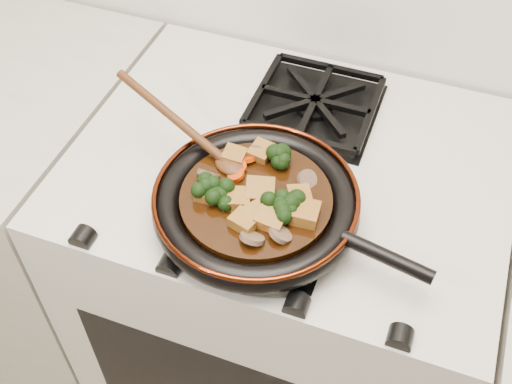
% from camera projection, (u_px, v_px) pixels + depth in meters
% --- Properties ---
extents(stove, '(0.76, 0.60, 0.90)m').
position_uv_depth(stove, '(283.00, 298.00, 1.46)').
color(stove, beige).
rests_on(stove, ground).
extents(burner_grate_front, '(0.23, 0.23, 0.03)m').
position_uv_depth(burner_grate_front, '(264.00, 213.00, 1.02)').
color(burner_grate_front, black).
rests_on(burner_grate_front, stove).
extents(burner_grate_back, '(0.23, 0.23, 0.03)m').
position_uv_depth(burner_grate_back, '(315.00, 104.00, 1.20)').
color(burner_grate_back, black).
rests_on(burner_grate_back, stove).
extents(skillet, '(0.45, 0.32, 0.05)m').
position_uv_depth(skillet, '(257.00, 204.00, 1.00)').
color(skillet, black).
rests_on(skillet, burner_grate_front).
extents(braising_sauce, '(0.24, 0.24, 0.02)m').
position_uv_depth(braising_sauce, '(256.00, 201.00, 0.99)').
color(braising_sauce, black).
rests_on(braising_sauce, skillet).
extents(tofu_cube_0, '(0.05, 0.04, 0.02)m').
position_uv_depth(tofu_cube_0, '(244.00, 222.00, 0.94)').
color(tofu_cube_0, brown).
rests_on(tofu_cube_0, braising_sauce).
extents(tofu_cube_1, '(0.05, 0.05, 0.02)m').
position_uv_depth(tofu_cube_1, '(237.00, 199.00, 0.97)').
color(tofu_cube_1, brown).
rests_on(tofu_cube_1, braising_sauce).
extents(tofu_cube_2, '(0.04, 0.04, 0.02)m').
position_uv_depth(tofu_cube_2, '(207.00, 192.00, 0.98)').
color(tofu_cube_2, brown).
rests_on(tofu_cube_2, braising_sauce).
extents(tofu_cube_3, '(0.05, 0.05, 0.03)m').
position_uv_depth(tofu_cube_3, '(299.00, 198.00, 0.97)').
color(tofu_cube_3, brown).
rests_on(tofu_cube_3, braising_sauce).
extents(tofu_cube_4, '(0.05, 0.05, 0.02)m').
position_uv_depth(tofu_cube_4, '(257.00, 214.00, 0.95)').
color(tofu_cube_4, brown).
rests_on(tofu_cube_4, braising_sauce).
extents(tofu_cube_5, '(0.06, 0.06, 0.03)m').
position_uv_depth(tofu_cube_5, '(260.00, 192.00, 0.98)').
color(tofu_cube_5, brown).
rests_on(tofu_cube_5, braising_sauce).
extents(tofu_cube_6, '(0.04, 0.04, 0.02)m').
position_uv_depth(tofu_cube_6, '(234.00, 156.00, 1.03)').
color(tofu_cube_6, brown).
rests_on(tofu_cube_6, braising_sauce).
extents(tofu_cube_7, '(0.04, 0.05, 0.03)m').
position_uv_depth(tofu_cube_7, '(305.00, 214.00, 0.95)').
color(tofu_cube_7, brown).
rests_on(tofu_cube_7, braising_sauce).
extents(tofu_cube_8, '(0.04, 0.04, 0.03)m').
position_uv_depth(tofu_cube_8, '(261.00, 152.00, 1.04)').
color(tofu_cube_8, brown).
rests_on(tofu_cube_8, braising_sauce).
extents(tofu_cube_9, '(0.05, 0.05, 0.03)m').
position_uv_depth(tofu_cube_9, '(271.00, 218.00, 0.95)').
color(tofu_cube_9, brown).
rests_on(tofu_cube_9, braising_sauce).
extents(broccoli_floret_0, '(0.08, 0.09, 0.07)m').
position_uv_depth(broccoli_floret_0, '(207.00, 192.00, 0.98)').
color(broccoli_floret_0, black).
rests_on(broccoli_floret_0, braising_sauce).
extents(broccoli_floret_1, '(0.07, 0.07, 0.06)m').
position_uv_depth(broccoli_floret_1, '(276.00, 159.00, 1.02)').
color(broccoli_floret_1, black).
rests_on(broccoli_floret_1, braising_sauce).
extents(broccoli_floret_2, '(0.08, 0.09, 0.08)m').
position_uv_depth(broccoli_floret_2, '(290.00, 213.00, 0.95)').
color(broccoli_floret_2, black).
rests_on(broccoli_floret_2, braising_sauce).
extents(broccoli_floret_3, '(0.08, 0.08, 0.07)m').
position_uv_depth(broccoli_floret_3, '(277.00, 204.00, 0.96)').
color(broccoli_floret_3, black).
rests_on(broccoli_floret_3, braising_sauce).
extents(broccoli_floret_4, '(0.08, 0.09, 0.07)m').
position_uv_depth(broccoli_floret_4, '(286.00, 203.00, 0.96)').
color(broccoli_floret_4, black).
rests_on(broccoli_floret_4, braising_sauce).
extents(broccoli_floret_5, '(0.08, 0.09, 0.06)m').
position_uv_depth(broccoli_floret_5, '(225.00, 197.00, 0.97)').
color(broccoli_floret_5, black).
rests_on(broccoli_floret_5, braising_sauce).
extents(carrot_coin_0, '(0.03, 0.03, 0.02)m').
position_uv_depth(carrot_coin_0, '(248.00, 158.00, 1.03)').
color(carrot_coin_0, '#C93405').
rests_on(carrot_coin_0, braising_sauce).
extents(carrot_coin_1, '(0.03, 0.03, 0.02)m').
position_uv_depth(carrot_coin_1, '(273.00, 225.00, 0.94)').
color(carrot_coin_1, '#C93405').
rests_on(carrot_coin_1, braising_sauce).
extents(carrot_coin_2, '(0.03, 0.03, 0.02)m').
position_uv_depth(carrot_coin_2, '(237.00, 167.00, 1.02)').
color(carrot_coin_2, '#C93405').
rests_on(carrot_coin_2, braising_sauce).
extents(carrot_coin_3, '(0.03, 0.03, 0.01)m').
position_uv_depth(carrot_coin_3, '(226.00, 192.00, 0.98)').
color(carrot_coin_3, '#C93405').
rests_on(carrot_coin_3, braising_sauce).
extents(carrot_coin_4, '(0.03, 0.03, 0.02)m').
position_uv_depth(carrot_coin_4, '(236.00, 175.00, 1.01)').
color(carrot_coin_4, '#C93405').
rests_on(carrot_coin_4, braising_sauce).
extents(mushroom_slice_0, '(0.04, 0.04, 0.03)m').
position_uv_depth(mushroom_slice_0, '(252.00, 238.00, 0.92)').
color(mushroom_slice_0, brown).
rests_on(mushroom_slice_0, braising_sauce).
extents(mushroom_slice_1, '(0.04, 0.03, 0.03)m').
position_uv_depth(mushroom_slice_1, '(208.00, 174.00, 1.01)').
color(mushroom_slice_1, brown).
rests_on(mushroom_slice_1, braising_sauce).
extents(mushroom_slice_2, '(0.04, 0.04, 0.03)m').
position_uv_depth(mushroom_slice_2, '(307.00, 179.00, 1.00)').
color(mushroom_slice_2, brown).
rests_on(mushroom_slice_2, braising_sauce).
extents(mushroom_slice_3, '(0.04, 0.03, 0.03)m').
position_uv_depth(mushroom_slice_3, '(255.00, 154.00, 1.04)').
color(mushroom_slice_3, brown).
rests_on(mushroom_slice_3, braising_sauce).
extents(mushroom_slice_4, '(0.05, 0.05, 0.03)m').
position_uv_depth(mushroom_slice_4, '(280.00, 234.00, 0.93)').
color(mushroom_slice_4, brown).
rests_on(mushroom_slice_4, braising_sauce).
extents(wooden_spoon, '(0.16, 0.08, 0.25)m').
position_uv_depth(wooden_spoon, '(197.00, 137.00, 1.04)').
color(wooden_spoon, '#46240F').
rests_on(wooden_spoon, braising_sauce).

